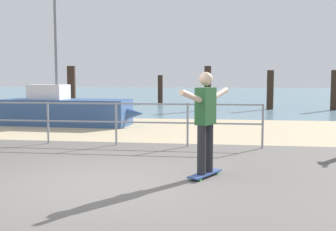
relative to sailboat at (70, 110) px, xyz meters
The scene contains 12 objects.
ground_plane 9.09m from the sailboat, 68.39° to the right, with size 24.00×10.00×0.04m, color #605B56.
beach_strip 3.41m from the sailboat, ahead, with size 24.00×6.00×0.04m, color tan.
sea_surface 27.77m from the sailboat, 83.09° to the left, with size 72.00×50.00×0.04m, color slate.
railing_fence 3.95m from the sailboat, 76.39° to the right, with size 10.41×0.05×1.05m.
sailboat is the anchor object (origin of this frame).
skateboard 8.38m from the sailboat, 53.86° to the right, with size 0.55×0.80×0.08m.
skateboarder 8.38m from the sailboat, 53.86° to the right, with size 0.75×1.32×1.65m.
groyne_post_0 5.38m from the sailboat, 110.37° to the left, with size 0.38×0.38×2.17m, color #332319.
groyne_post_1 11.87m from the sailboat, 83.86° to the left, with size 0.31×0.31×1.79m, color #332319.
groyne_post_2 8.21m from the sailboat, 57.48° to the left, with size 0.34×0.34×2.20m, color #332319.
groyne_post_3 11.07m from the sailboat, 47.09° to the left, with size 0.35×0.35×2.01m, color #332319.
groyne_post_4 13.37m from the sailboat, 37.07° to the left, with size 0.37×0.37×2.01m, color #332319.
Camera 1 is at (1.90, -5.97, 1.65)m, focal length 44.00 mm.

